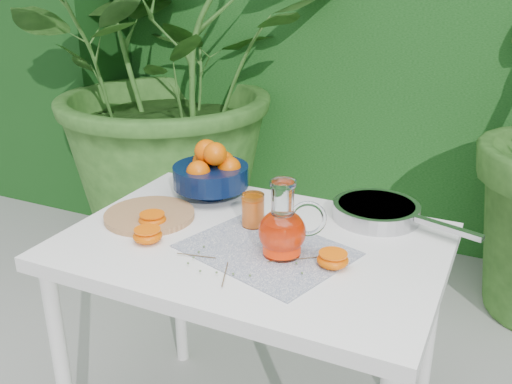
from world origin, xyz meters
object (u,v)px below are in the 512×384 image
at_px(cutting_board, 150,215).
at_px(saute_pan, 377,211).
at_px(fruit_bowl, 212,171).
at_px(white_table, 253,266).
at_px(juice_pitcher, 283,230).

xyz_separation_m(cutting_board, saute_pan, (0.60, 0.28, 0.02)).
bearing_deg(fruit_bowl, cutting_board, -110.75).
bearing_deg(cutting_board, saute_pan, 24.88).
bearing_deg(white_table, fruit_bowl, 138.65).
height_order(white_table, cutting_board, cutting_board).
height_order(cutting_board, juice_pitcher, juice_pitcher).
distance_m(fruit_bowl, saute_pan, 0.52).
xyz_separation_m(juice_pitcher, saute_pan, (0.16, 0.32, -0.05)).
relative_size(fruit_bowl, saute_pan, 0.60).
bearing_deg(juice_pitcher, saute_pan, 63.68).
relative_size(white_table, saute_pan, 2.18).
bearing_deg(white_table, saute_pan, 45.72).
relative_size(white_table, juice_pitcher, 5.04).
bearing_deg(fruit_bowl, saute_pan, 6.23).
distance_m(cutting_board, juice_pitcher, 0.45).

